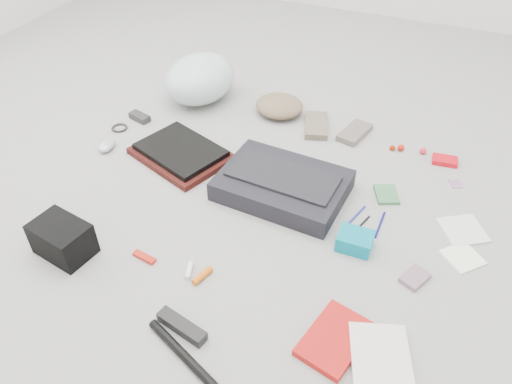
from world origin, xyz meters
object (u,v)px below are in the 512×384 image
at_px(camera_bag, 63,239).
at_px(accordion_wallet, 355,241).
at_px(laptop, 181,150).
at_px(bike_helmet, 200,79).
at_px(messenger_bag, 283,185).
at_px(book_red, 334,339).

distance_m(camera_bag, accordion_wallet, 0.95).
xyz_separation_m(laptop, accordion_wallet, (0.78, -0.21, -0.01)).
height_order(laptop, accordion_wallet, accordion_wallet).
distance_m(bike_helmet, accordion_wallet, 1.14).
xyz_separation_m(messenger_bag, camera_bag, (-0.55, -0.56, 0.02)).
bearing_deg(laptop, accordion_wallet, 4.53).
relative_size(messenger_bag, laptop, 1.39).
relative_size(messenger_bag, bike_helmet, 1.25).
xyz_separation_m(bike_helmet, book_red, (0.98, -1.03, -0.10)).
bearing_deg(bike_helmet, laptop, -60.15).
height_order(laptop, bike_helmet, bike_helmet).
bearing_deg(book_red, laptop, 157.98).
distance_m(laptop, accordion_wallet, 0.81).
xyz_separation_m(bike_helmet, camera_bag, (0.07, -1.06, -0.05)).
relative_size(bike_helmet, book_red, 1.71).
height_order(book_red, accordion_wallet, accordion_wallet).
relative_size(messenger_bag, book_red, 2.14).
bearing_deg(book_red, camera_bag, -165.13).
bearing_deg(messenger_bag, accordion_wallet, -23.51).
relative_size(book_red, accordion_wallet, 1.89).
distance_m(messenger_bag, laptop, 0.47).
xyz_separation_m(book_red, accordion_wallet, (-0.04, 0.37, 0.02)).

